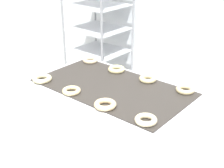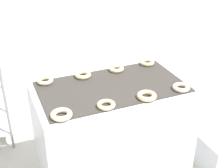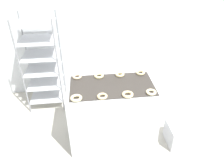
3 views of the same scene
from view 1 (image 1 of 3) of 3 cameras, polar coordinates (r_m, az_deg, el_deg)
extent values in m
cube|color=silver|center=(3.46, 16.84, 14.52)|extent=(8.00, 0.05, 2.80)
cube|color=silver|center=(2.58, 0.00, -10.23)|extent=(1.25, 0.72, 0.96)
cube|color=#38332D|center=(2.34, 0.00, -0.53)|extent=(1.15, 0.64, 0.01)
cube|color=#262628|center=(2.10, 1.60, -13.32)|extent=(0.12, 0.07, 0.10)
cylinder|color=gray|center=(3.83, -8.74, 7.63)|extent=(0.02, 0.02, 1.69)
cylinder|color=gray|center=(3.42, -1.87, 5.77)|extent=(0.02, 0.02, 1.69)
cylinder|color=gray|center=(4.21, -2.99, 9.46)|extent=(0.02, 0.02, 1.69)
cylinder|color=gray|center=(3.84, 3.77, 7.89)|extent=(0.02, 0.02, 1.69)
cube|color=silver|center=(4.06, -2.31, -1.33)|extent=(0.61, 0.56, 0.01)
cube|color=silver|center=(3.95, -2.38, 2.28)|extent=(0.61, 0.56, 0.01)
cube|color=silver|center=(3.85, -2.45, 6.08)|extent=(0.61, 0.56, 0.01)
cube|color=silver|center=(3.77, -2.53, 10.06)|extent=(0.61, 0.56, 0.01)
cube|color=silver|center=(3.71, -2.61, 14.20)|extent=(0.61, 0.56, 0.01)
torus|color=beige|center=(2.48, -12.65, 0.96)|extent=(0.15, 0.15, 0.04)
torus|color=beige|center=(2.26, -7.43, -1.21)|extent=(0.13, 0.13, 0.03)
torus|color=beige|center=(2.05, -1.25, -3.76)|extent=(0.15, 0.15, 0.04)
torus|color=beige|center=(1.90, 6.21, -6.52)|extent=(0.14, 0.14, 0.04)
torus|color=beige|center=(2.81, -3.98, 4.38)|extent=(0.13, 0.13, 0.03)
torus|color=beige|center=(2.60, 0.81, 2.73)|extent=(0.14, 0.14, 0.04)
torus|color=beige|center=(2.44, 6.56, 0.97)|extent=(0.13, 0.13, 0.04)
torus|color=beige|center=(2.31, 13.24, -0.98)|extent=(0.13, 0.13, 0.04)
camera|label=2|loc=(2.24, -64.55, 16.24)|focal=50.00mm
camera|label=3|loc=(1.99, -87.13, 20.69)|focal=35.00mm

